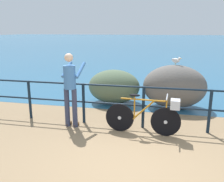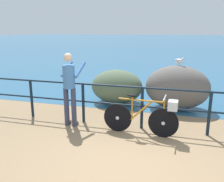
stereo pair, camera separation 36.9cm
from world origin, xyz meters
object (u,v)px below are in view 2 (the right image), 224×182
object	(u,v)px
bicycle	(147,115)
breakwater_boulder_main	(177,87)
person_at_railing	(70,86)
breakwater_boulder_left	(117,86)
seagull	(179,60)

from	to	relation	value
bicycle	breakwater_boulder_main	distance (m)	2.21
person_at_railing	breakwater_boulder_left	xyz separation A→B (m)	(0.60, 2.14, -0.46)
breakwater_boulder_left	seagull	size ratio (longest dim) A/B	5.18
bicycle	person_at_railing	xyz separation A→B (m)	(-1.87, 0.08, 0.53)
seagull	bicycle	bearing A→B (deg)	-70.34
breakwater_boulder_main	seagull	size ratio (longest dim) A/B	5.89
bicycle	breakwater_boulder_main	size ratio (longest dim) A/B	0.91
bicycle	person_at_railing	world-z (taller)	person_at_railing
seagull	breakwater_boulder_main	bearing A→B (deg)	-53.78
breakwater_boulder_main	seagull	bearing A→B (deg)	91.50
breakwater_boulder_main	seagull	distance (m)	0.79
person_at_railing	breakwater_boulder_main	world-z (taller)	person_at_railing
bicycle	seagull	xyz separation A→B (m)	(0.59, 2.21, 0.97)
person_at_railing	seagull	size ratio (longest dim) A/B	5.63
person_at_railing	seagull	xyz separation A→B (m)	(2.47, 2.13, 0.44)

